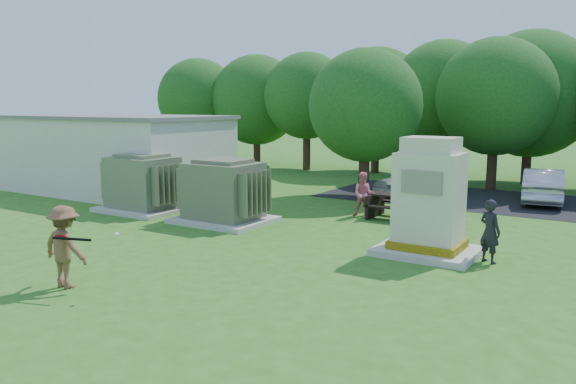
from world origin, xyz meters
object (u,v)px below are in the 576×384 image
Objects in this scene: person_at_picnic at (364,194)px; car_silver_a at (543,186)px; car_white at (412,180)px; generator_cabinet at (429,204)px; batter at (65,247)px; picnic_table at (399,204)px; person_by_generator at (490,231)px; transformer_right at (223,193)px; transformer_left at (143,184)px.

car_silver_a is at bearing 29.94° from person_at_picnic.
car_white is 0.93× the size of car_silver_a.
generator_cabinet is 1.72× the size of batter.
picnic_table is 1.25× the size of person_by_generator.
car_white is (-5.16, 8.84, -0.14)m from person_by_generator.
transformer_right is 1.53× the size of picnic_table.
transformer_right is at bearing -158.87° from person_at_picnic.
picnic_table is (4.70, 3.48, -0.45)m from transformer_right.
car_white is (3.31, 8.53, -0.32)m from transformer_right.
transformer_right is 1.95× the size of person_at_picnic.
generator_cabinet is 4.51m from picnic_table.
transformer_right reaches higher than person_by_generator.
batter is at bearing -107.79° from picnic_table.
transformer_right is at bearing -81.67° from batter.
generator_cabinet is at bearing -68.81° from person_at_picnic.
person_at_picnic is (-3.46, 3.65, -0.55)m from generator_cabinet.
transformer_right is at bearing 25.56° from person_by_generator.
generator_cabinet is 1.92× the size of person_by_generator.
person_by_generator is 6.15m from person_at_picnic.
transformer_right is 12.62m from car_silver_a.
batter is at bearing -79.13° from transformer_right.
car_silver_a is at bearing -61.34° from person_by_generator.
transformer_right is 4.81m from person_at_picnic.
batter is at bearing -80.67° from car_white.
transformer_left is 15.31m from car_silver_a.
batter is 0.46× the size of car_white.
generator_cabinet reaches higher than transformer_left.
generator_cabinet is 0.74× the size of car_silver_a.
car_white is at bearing -32.07° from person_by_generator.
transformer_right reaches higher than batter.
person_at_picnic is at bearing -8.29° from person_by_generator.
batter is 10.50m from person_at_picnic.
generator_cabinet is 1.54× the size of picnic_table.
person_at_picnic is (3.49, 3.30, -0.20)m from transformer_right.
car_white is at bearing 50.56° from transformer_left.
generator_cabinet is 0.79× the size of car_white.
picnic_table is (8.40, 3.48, -0.45)m from transformer_left.
transformer_right is 8.48m from person_by_generator.
picnic_table is 10.99m from batter.
car_silver_a is at bearing 38.39° from transformer_left.
generator_cabinet is at bearing 74.42° from car_silver_a.
transformer_left is 10.66m from generator_cabinet.
batter is 9.76m from person_by_generator.
transformer_right is 1.91× the size of person_by_generator.
transformer_right reaches higher than car_silver_a.
generator_cabinet is (6.95, -0.35, 0.35)m from transformer_right.
generator_cabinet is 9.97m from car_silver_a.
car_silver_a is (4.99, 0.98, 0.03)m from car_white.
person_at_picnic reaches higher than car_white.
generator_cabinet reaches higher than person_by_generator.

